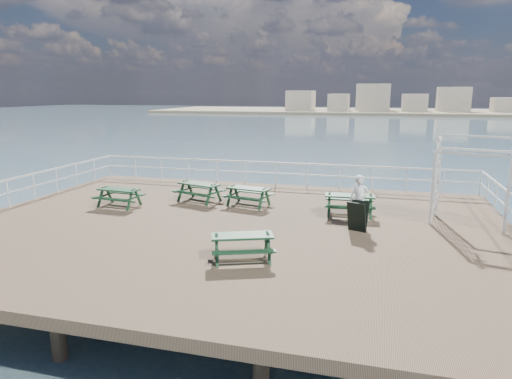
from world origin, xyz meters
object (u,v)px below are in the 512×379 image
object	(u,v)px
trellis_arbor	(471,186)
picnic_table_b	(199,188)
picnic_table_a	(119,194)
person	(359,201)
picnic_table_c	(350,200)
picnic_table_e	(242,242)
picnic_table_d	(249,193)

from	to	relation	value
trellis_arbor	picnic_table_b	bearing A→B (deg)	-170.24
trellis_arbor	picnic_table_a	bearing A→B (deg)	-162.02
person	picnic_table_c	bearing A→B (deg)	103.30
picnic_table_e	picnic_table_c	bearing A→B (deg)	43.85
picnic_table_e	person	size ratio (longest dim) A/B	1.15
picnic_table_a	picnic_table_c	distance (m)	8.67
picnic_table_a	picnic_table_d	world-z (taller)	picnic_table_d
trellis_arbor	picnic_table_c	bearing A→B (deg)	-168.19
trellis_arbor	picnic_table_d	bearing A→B (deg)	-170.14
picnic_table_a	picnic_table_d	xyz separation A→B (m)	(4.75, 1.42, 0.01)
picnic_table_c	trellis_arbor	bearing A→B (deg)	-6.60
picnic_table_c	trellis_arbor	size ratio (longest dim) A/B	0.62
picnic_table_c	trellis_arbor	world-z (taller)	trellis_arbor
picnic_table_a	person	world-z (taller)	person
picnic_table_c	picnic_table_d	xyz separation A→B (m)	(-3.86, 0.42, -0.03)
picnic_table_b	picnic_table_c	size ratio (longest dim) A/B	1.12
trellis_arbor	person	size ratio (longest dim) A/B	1.73
picnic_table_c	person	size ratio (longest dim) A/B	1.07
picnic_table_d	person	size ratio (longest dim) A/B	1.10
picnic_table_b	person	bearing A→B (deg)	-0.46
picnic_table_a	picnic_table_b	xyz separation A→B (m)	(2.64, 1.59, 0.04)
picnic_table_c	trellis_arbor	distance (m)	3.94
picnic_table_a	picnic_table_b	world-z (taller)	picnic_table_b
picnic_table_a	trellis_arbor	size ratio (longest dim) A/B	0.57
picnic_table_c	person	world-z (taller)	person
picnic_table_b	picnic_table_c	world-z (taller)	picnic_table_c
picnic_table_a	picnic_table_c	xyz separation A→B (m)	(8.61, 1.01, 0.04)
picnic_table_b	picnic_table_c	xyz separation A→B (m)	(5.97, -0.59, 0.00)
trellis_arbor	person	distance (m)	3.73
picnic_table_c	picnic_table_e	size ratio (longest dim) A/B	0.93
picnic_table_c	person	bearing A→B (deg)	-79.28
picnic_table_b	picnic_table_d	xyz separation A→B (m)	(2.11, -0.17, -0.02)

